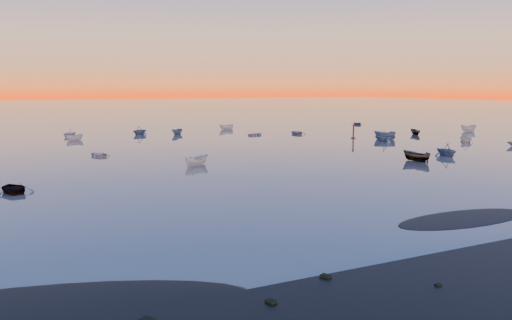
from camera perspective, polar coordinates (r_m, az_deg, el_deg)
ground at (r=126.64m, az=-13.38°, el=3.76°), size 600.00×600.00×0.00m
mud_lobes at (r=36.57m, az=24.30°, el=-7.46°), size 140.00×6.00×0.07m
moored_fleet at (r=81.60m, az=-6.12°, el=1.56°), size 124.00×58.00×1.20m
boat_near_center at (r=61.99m, az=-6.79°, el=-0.57°), size 2.66×3.84×1.23m
boat_near_right at (r=74.79m, az=20.88°, el=0.45°), size 3.93×1.90×1.35m
channel_marker at (r=95.73m, az=11.07°, el=3.11°), size 0.79×0.79×2.82m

